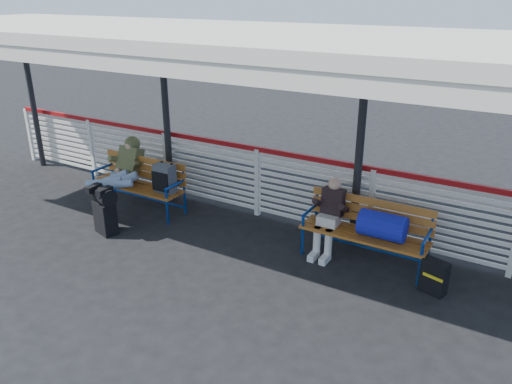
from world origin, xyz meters
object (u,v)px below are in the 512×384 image
Objects in this scene: bench_left at (149,179)px; companion_person at (329,216)px; traveler_man at (118,176)px; bench_right at (375,226)px; suitcase_side at (434,277)px; luggage_stack at (104,208)px.

bench_left is 1.57× the size of companion_person.
traveler_man reaches higher than bench_left.
bench_right is 3.97× the size of suitcase_side.
bench_right is 1.03m from suitcase_side.
bench_left is 1.10× the size of traveler_man.
companion_person is (3.30, 0.19, -0.01)m from bench_left.
bench_right is at bearing 2.72° from bench_left.
luggage_stack is at bearing -163.15° from bench_right.
bench_left is (0.03, 1.03, 0.17)m from luggage_stack.
suitcase_side is at bearing 2.53° from traveler_man.
bench_left is at bearing -164.94° from suitcase_side.
companion_person is at bearing 3.28° from bench_left.
companion_person reaches higher than bench_right.
bench_right is 1.57× the size of companion_person.
companion_person is at bearing -174.21° from suitcase_side.
traveler_man is 3.71m from companion_person.
companion_person is (-0.69, -0.00, -0.01)m from bench_right.
bench_right is at bearing 178.16° from suitcase_side.
luggage_stack is 4.20m from bench_right.
companion_person is 1.67m from suitcase_side.
bench_right is (3.99, 0.19, 0.00)m from bench_left.
luggage_stack is 0.81m from traveler_man.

